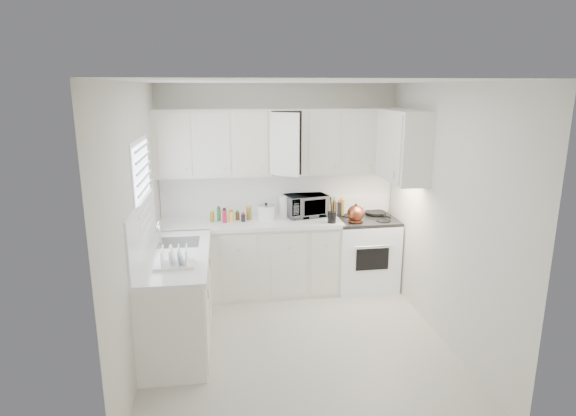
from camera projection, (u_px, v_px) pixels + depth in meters
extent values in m
plane|color=#BAB6AA|center=(297.00, 342.00, 4.94)|extent=(3.20, 3.20, 0.00)
plane|color=white|center=(298.00, 81.00, 4.31)|extent=(3.20, 3.20, 0.00)
plane|color=beige|center=(279.00, 187.00, 6.16)|extent=(3.00, 0.00, 3.00)
plane|color=beige|center=(336.00, 287.00, 3.09)|extent=(3.00, 0.00, 3.00)
plane|color=beige|center=(138.00, 226.00, 4.43)|extent=(0.00, 3.20, 3.20)
plane|color=beige|center=(445.00, 215.00, 4.82)|extent=(0.00, 3.20, 3.20)
cube|color=silver|center=(250.00, 223.00, 5.90)|extent=(2.24, 0.64, 0.05)
cube|color=silver|center=(176.00, 256.00, 4.75)|extent=(0.64, 1.62, 0.05)
cube|color=silver|center=(279.00, 193.00, 6.17)|extent=(2.98, 0.02, 0.55)
cube|color=silver|center=(143.00, 228.00, 4.64)|extent=(0.02, 1.60, 0.55)
imported|color=gray|center=(306.00, 203.00, 6.09)|extent=(0.56, 0.39, 0.34)
cylinder|color=white|center=(284.00, 206.00, 6.07)|extent=(0.12, 0.12, 0.27)
cylinder|color=olive|center=(212.00, 215.00, 5.95)|extent=(0.06, 0.06, 0.13)
cylinder|color=#277633|center=(219.00, 216.00, 5.87)|extent=(0.06, 0.06, 0.13)
cylinder|color=red|center=(225.00, 214.00, 5.97)|extent=(0.06, 0.06, 0.13)
cylinder|color=yellow|center=(231.00, 216.00, 5.89)|extent=(0.06, 0.06, 0.13)
cylinder|color=brown|center=(237.00, 214.00, 5.99)|extent=(0.06, 0.06, 0.13)
cylinder|color=black|center=(243.00, 215.00, 5.91)|extent=(0.06, 0.06, 0.13)
cylinder|color=olive|center=(249.00, 213.00, 6.01)|extent=(0.06, 0.06, 0.13)
cylinder|color=red|center=(325.00, 208.00, 6.17)|extent=(0.06, 0.06, 0.19)
cylinder|color=yellow|center=(330.00, 209.00, 6.11)|extent=(0.06, 0.06, 0.19)
cylinder|color=brown|center=(333.00, 207.00, 6.18)|extent=(0.06, 0.06, 0.19)
cylinder|color=black|center=(338.00, 208.00, 6.13)|extent=(0.06, 0.06, 0.19)
cylinder|color=olive|center=(341.00, 207.00, 6.19)|extent=(0.06, 0.06, 0.19)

